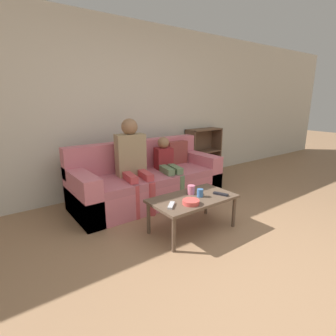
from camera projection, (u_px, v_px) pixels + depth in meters
The scene contains 12 objects.
ground_plane at pixel (273, 278), 2.19m from camera, with size 22.00×22.00×0.00m, color #997251.
wall_back at pixel (118, 109), 4.02m from camera, with size 12.00×0.06×2.60m.
couch at pixel (148, 181), 3.81m from camera, with size 2.16×0.86×0.85m.
bookshelf at pixel (201, 157), 5.08m from camera, with size 0.73×0.28×0.90m.
coffee_table at pixel (193, 201), 2.92m from camera, with size 0.96×0.54×0.40m.
person_adult at pixel (132, 157), 3.49m from camera, with size 0.43×0.64×1.21m.
person_child at pixel (167, 165), 3.80m from camera, with size 0.34×0.63×0.92m.
cup_near at pixel (200, 193), 2.92m from camera, with size 0.07×0.07×0.09m.
cup_far at pixel (191, 190), 3.00m from camera, with size 0.08×0.08×0.10m.
tv_remote_0 at pixel (221, 194), 2.98m from camera, with size 0.11×0.18×0.02m.
tv_remote_1 at pixel (171, 205), 2.66m from camera, with size 0.16×0.15×0.02m.
snack_bowl at pixel (191, 202), 2.72m from camera, with size 0.18×0.18×0.05m.
Camera 1 is at (-1.83, -0.99, 1.46)m, focal length 28.00 mm.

